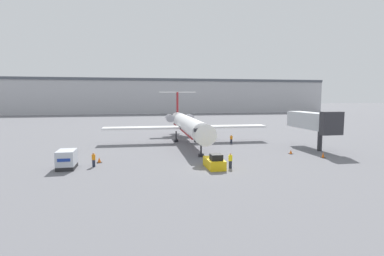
# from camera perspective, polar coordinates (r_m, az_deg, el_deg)

# --- Properties ---
(ground_plane) EXTENTS (600.00, 600.00, 0.00)m
(ground_plane) POSITION_cam_1_polar(r_m,az_deg,el_deg) (35.09, 4.25, -7.80)
(ground_plane) COLOR slate
(terminal_building) EXTENTS (180.00, 16.80, 17.09)m
(terminal_building) POSITION_cam_1_polar(r_m,az_deg,el_deg) (153.12, -7.72, 6.04)
(terminal_building) COLOR #B2B2B7
(terminal_building) RESTS_ON ground
(airplane_main) EXTENTS (29.97, 32.28, 9.48)m
(airplane_main) POSITION_cam_1_polar(r_m,az_deg,el_deg) (54.52, -0.99, 0.78)
(airplane_main) COLOR white
(airplane_main) RESTS_ON ground
(pushback_tug) EXTENTS (1.86, 3.85, 1.80)m
(pushback_tug) POSITION_cam_1_polar(r_m,az_deg,el_deg) (35.46, 4.28, -6.55)
(pushback_tug) COLOR yellow
(pushback_tug) RESTS_ON ground
(luggage_cart) EXTENTS (1.97, 2.98, 2.18)m
(luggage_cart) POSITION_cam_1_polar(r_m,az_deg,el_deg) (37.85, -22.75, -5.55)
(luggage_cart) COLOR #232326
(luggage_cart) RESTS_ON ground
(worker_near_tug) EXTENTS (0.40, 0.26, 1.84)m
(worker_near_tug) POSITION_cam_1_polar(r_m,az_deg,el_deg) (35.41, 7.32, -6.10)
(worker_near_tug) COLOR #232838
(worker_near_tug) RESTS_ON ground
(worker_by_wing) EXTENTS (0.40, 0.24, 1.64)m
(worker_by_wing) POSITION_cam_1_polar(r_m,az_deg,el_deg) (53.74, 7.49, -2.08)
(worker_by_wing) COLOR #232838
(worker_by_wing) RESTS_ON ground
(worker_on_apron) EXTENTS (0.40, 0.25, 1.75)m
(worker_on_apron) POSITION_cam_1_polar(r_m,az_deg,el_deg) (37.75, -18.23, -5.68)
(worker_on_apron) COLOR #232838
(worker_on_apron) RESTS_ON ground
(traffic_cone_left) EXTENTS (0.65, 0.65, 0.69)m
(traffic_cone_left) POSITION_cam_1_polar(r_m,az_deg,el_deg) (40.00, -17.25, -5.86)
(traffic_cone_left) COLOR black
(traffic_cone_left) RESTS_ON ground
(traffic_cone_right) EXTENTS (0.59, 0.59, 0.59)m
(traffic_cone_right) POSITION_cam_1_polar(r_m,az_deg,el_deg) (46.28, 18.31, -4.36)
(traffic_cone_right) COLOR black
(traffic_cone_right) RESTS_ON ground
(traffic_cone_mid) EXTENTS (0.51, 0.51, 0.81)m
(traffic_cone_mid) POSITION_cam_1_polar(r_m,az_deg,el_deg) (44.97, 23.69, -4.72)
(traffic_cone_mid) COLOR black
(traffic_cone_mid) RESTS_ON ground
(jet_bridge) EXTENTS (3.20, 11.01, 6.19)m
(jet_bridge) POSITION_cam_1_polar(r_m,az_deg,el_deg) (51.58, 22.05, 1.21)
(jet_bridge) COLOR #2D2D33
(jet_bridge) RESTS_ON ground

